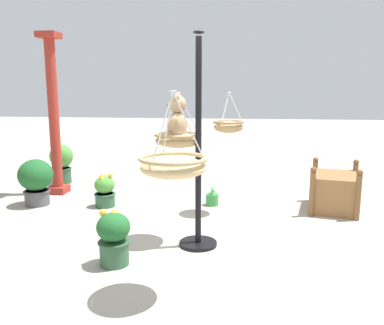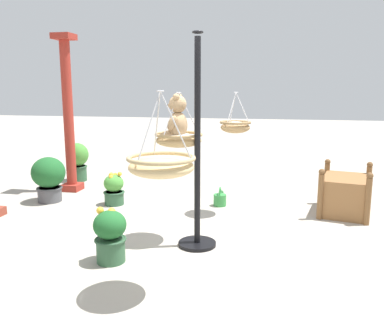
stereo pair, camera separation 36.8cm
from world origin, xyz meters
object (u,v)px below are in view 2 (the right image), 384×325
(hanging_basket_left_high, at_px, (161,165))
(wooden_planter_box, at_px, (345,194))
(greenhouse_pillar_far_back, at_px, (68,117))
(potted_plant_bushy_green, at_px, (49,177))
(display_pole_central, at_px, (197,183))
(potted_plant_flowering_red, at_px, (110,235))
(watering_can, at_px, (220,199))
(teddy_bear, at_px, (177,120))
(hanging_basket_right_low, at_px, (235,126))
(potted_plant_fern_front, at_px, (114,189))
(hanging_basket_with_teddy, at_px, (179,139))
(potted_plant_tall_leafy, at_px, (78,160))

(hanging_basket_left_high, xyz_separation_m, wooden_planter_box, (2.78, -1.97, -0.87))
(greenhouse_pillar_far_back, relative_size, potted_plant_bushy_green, 3.73)
(greenhouse_pillar_far_back, bearing_deg, display_pole_central, -127.63)
(display_pole_central, xyz_separation_m, potted_plant_flowering_red, (-0.62, 0.81, -0.44))
(potted_plant_flowering_red, height_order, potted_plant_bushy_green, potted_plant_bushy_green)
(display_pole_central, relative_size, watering_can, 6.86)
(teddy_bear, bearing_deg, hanging_basket_left_high, -171.95)
(hanging_basket_right_low, xyz_separation_m, potted_plant_fern_front, (0.06, 1.89, -1.03))
(display_pole_central, distance_m, potted_plant_fern_front, 2.17)
(watering_can, bearing_deg, hanging_basket_right_low, -143.72)
(display_pole_central, xyz_separation_m, hanging_basket_left_high, (-1.15, 0.09, 0.42))
(teddy_bear, bearing_deg, watering_can, -12.07)
(greenhouse_pillar_far_back, xyz_separation_m, wooden_planter_box, (-0.44, -4.57, -1.01))
(potted_plant_fern_front, distance_m, watering_can, 1.67)
(watering_can, bearing_deg, wooden_planter_box, -90.67)
(teddy_bear, relative_size, hanging_basket_left_high, 0.73)
(hanging_basket_right_low, xyz_separation_m, potted_plant_flowering_red, (-1.93, 1.10, -0.98))
(hanging_basket_with_teddy, bearing_deg, display_pole_central, -120.96)
(hanging_basket_with_teddy, xyz_separation_m, greenhouse_pillar_far_back, (1.92, 2.44, 0.08))
(greenhouse_pillar_far_back, bearing_deg, hanging_basket_left_high, -141.13)
(hanging_basket_right_low, bearing_deg, greenhouse_pillar_far_back, 75.81)
(display_pole_central, distance_m, potted_plant_tall_leafy, 4.06)
(display_pole_central, distance_m, hanging_basket_left_high, 1.23)
(teddy_bear, height_order, watering_can, teddy_bear)
(teddy_bear, relative_size, watering_can, 1.50)
(potted_plant_tall_leafy, height_order, watering_can, potted_plant_tall_leafy)
(wooden_planter_box, bearing_deg, hanging_basket_with_teddy, 124.79)
(hanging_basket_left_high, height_order, potted_plant_tall_leafy, hanging_basket_left_high)
(wooden_planter_box, bearing_deg, greenhouse_pillar_far_back, 84.51)
(teddy_bear, distance_m, potted_plant_fern_front, 2.17)
(hanging_basket_left_high, distance_m, potted_plant_flowering_red, 1.25)
(potted_plant_fern_front, bearing_deg, display_pole_central, -130.80)
(hanging_basket_with_teddy, distance_m, greenhouse_pillar_far_back, 3.10)
(hanging_basket_left_high, bearing_deg, potted_plant_fern_front, 30.79)
(greenhouse_pillar_far_back, bearing_deg, hanging_basket_with_teddy, -128.25)
(wooden_planter_box, bearing_deg, potted_plant_tall_leafy, 76.50)
(display_pole_central, distance_m, greenhouse_pillar_far_back, 3.44)
(watering_can, bearing_deg, potted_plant_bushy_green, 96.68)
(potted_plant_fern_front, distance_m, potted_plant_tall_leafy, 1.95)
(hanging_basket_with_teddy, distance_m, hanging_basket_right_low, 1.29)
(wooden_planter_box, height_order, potted_plant_tall_leafy, potted_plant_tall_leafy)
(hanging_basket_with_teddy, xyz_separation_m, potted_plant_flowering_red, (-0.77, 0.56, -0.93))
(hanging_basket_left_high, relative_size, hanging_basket_right_low, 1.25)
(potted_plant_fern_front, height_order, watering_can, potted_plant_fern_front)
(teddy_bear, distance_m, potted_plant_bushy_green, 2.88)
(potted_plant_flowering_red, xyz_separation_m, potted_plant_tall_leafy, (3.41, 2.13, 0.12))
(hanging_basket_right_low, height_order, potted_plant_flowering_red, hanging_basket_right_low)
(potted_plant_flowering_red, height_order, watering_can, potted_plant_flowering_red)
(display_pole_central, relative_size, greenhouse_pillar_far_back, 0.88)
(potted_plant_bushy_green, bearing_deg, potted_plant_fern_front, -87.64)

